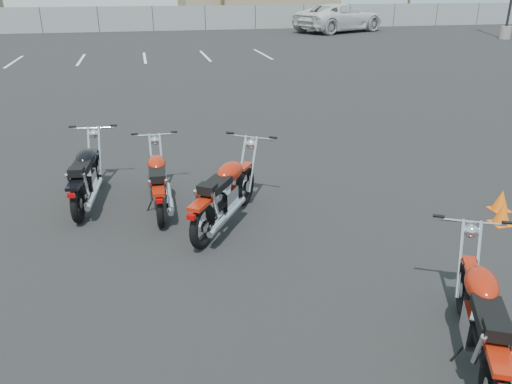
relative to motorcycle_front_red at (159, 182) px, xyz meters
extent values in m
plane|color=black|center=(1.13, -1.82, -0.46)|extent=(120.00, 120.00, 0.00)
torus|color=black|center=(0.01, 0.71, -0.17)|extent=(0.12, 0.58, 0.58)
cylinder|color=silver|center=(0.01, 0.71, -0.17)|extent=(0.10, 0.16, 0.16)
torus|color=black|center=(-0.02, -0.70, -0.17)|extent=(0.12, 0.58, 0.58)
cylinder|color=silver|center=(-0.02, -0.70, -0.17)|extent=(0.10, 0.16, 0.16)
cube|color=black|center=(-0.01, 0.01, -0.13)|extent=(0.12, 1.02, 0.06)
cube|color=silver|center=(-0.01, -0.04, -0.07)|extent=(0.28, 0.37, 0.29)
cylinder|color=silver|center=(-0.01, -0.04, 0.10)|extent=(0.20, 0.25, 0.26)
ellipsoid|color=#A31D0A|center=(-0.01, 0.18, 0.24)|extent=(0.31, 0.57, 0.25)
cube|color=black|center=(-0.02, -0.28, 0.22)|extent=(0.26, 0.54, 0.10)
cube|color=black|center=(-0.02, -0.53, 0.26)|extent=(0.22, 0.18, 0.12)
cube|color=#A31D0A|center=(-0.03, -0.72, 0.14)|extent=(0.18, 0.41, 0.05)
cube|color=#A31D0A|center=(0.01, 0.71, 0.14)|extent=(0.13, 0.33, 0.04)
cylinder|color=silver|center=(0.10, -0.55, 0.08)|extent=(0.05, 0.18, 0.38)
cylinder|color=silver|center=(-0.14, -0.55, 0.08)|extent=(0.05, 0.18, 0.38)
cylinder|color=silver|center=(0.14, -0.29, -0.19)|extent=(0.11, 1.07, 0.12)
cylinder|color=silver|center=(0.13, -0.60, -0.17)|extent=(0.12, 0.35, 0.13)
cylinder|color=silver|center=(0.10, 0.83, 0.14)|extent=(0.05, 0.39, 0.77)
cylinder|color=silver|center=(-0.08, 0.83, 0.14)|extent=(0.05, 0.39, 0.77)
sphere|color=silver|center=(0.01, 0.98, 0.40)|extent=(0.16, 0.16, 0.16)
cylinder|color=silver|center=(0.01, 1.00, 0.49)|extent=(0.68, 0.04, 0.03)
cylinder|color=black|center=(0.35, 0.98, 0.53)|extent=(0.12, 0.04, 0.03)
cylinder|color=black|center=(-0.33, 0.99, 0.53)|extent=(0.12, 0.04, 0.03)
cylinder|color=black|center=(-0.15, -0.09, -0.31)|extent=(0.15, 0.03, 0.29)
cube|color=#990505|center=(-0.03, -0.97, 0.08)|extent=(0.10, 0.06, 0.06)
torus|color=black|center=(-1.08, 1.21, -0.15)|extent=(0.18, 0.62, 0.61)
cylinder|color=silver|center=(-1.08, 1.21, -0.15)|extent=(0.12, 0.17, 0.16)
torus|color=black|center=(-1.24, -0.26, -0.15)|extent=(0.18, 0.62, 0.61)
cylinder|color=silver|center=(-1.24, -0.26, -0.15)|extent=(0.12, 0.17, 0.16)
cube|color=black|center=(-1.16, 0.47, -0.11)|extent=(0.22, 1.08, 0.06)
cube|color=silver|center=(-1.16, 0.42, -0.05)|extent=(0.33, 0.42, 0.31)
cylinder|color=silver|center=(-1.16, 0.42, 0.13)|extent=(0.23, 0.28, 0.27)
ellipsoid|color=black|center=(-1.14, 0.66, 0.28)|extent=(0.38, 0.62, 0.26)
cube|color=black|center=(-1.19, 0.17, 0.26)|extent=(0.33, 0.59, 0.10)
cube|color=black|center=(-1.22, -0.08, 0.30)|extent=(0.24, 0.21, 0.12)
cube|color=black|center=(-1.24, -0.28, 0.17)|extent=(0.23, 0.45, 0.05)
cube|color=black|center=(-1.08, 1.21, 0.17)|extent=(0.17, 0.36, 0.04)
cylinder|color=silver|center=(-1.10, -0.12, 0.10)|extent=(0.07, 0.19, 0.40)
cylinder|color=silver|center=(-1.34, -0.10, 0.10)|extent=(0.07, 0.19, 0.40)
cylinder|color=silver|center=(-1.03, 0.15, -0.17)|extent=(0.21, 1.13, 0.13)
cylinder|color=silver|center=(-1.06, -0.17, -0.15)|extent=(0.16, 0.37, 0.14)
cylinder|color=silver|center=(-0.97, 1.32, 0.17)|extent=(0.09, 0.41, 0.81)
cylinder|color=silver|center=(-1.15, 1.34, 0.17)|extent=(0.09, 0.41, 0.81)
sphere|color=silver|center=(-1.04, 1.50, 0.44)|extent=(0.18, 0.18, 0.16)
cylinder|color=silver|center=(-1.04, 1.52, 0.54)|extent=(0.71, 0.11, 0.03)
cylinder|color=black|center=(-0.69, 1.46, 0.58)|extent=(0.13, 0.05, 0.04)
cylinder|color=black|center=(-1.40, 1.53, 0.58)|extent=(0.13, 0.05, 0.04)
cylinder|color=black|center=(-1.31, 0.39, -0.31)|extent=(0.16, 0.04, 0.31)
cube|color=#990505|center=(-1.27, -0.55, 0.10)|extent=(0.11, 0.07, 0.06)
torus|color=black|center=(1.38, -0.16, -0.13)|extent=(0.46, 0.61, 0.65)
cylinder|color=silver|center=(1.38, -0.16, -0.13)|extent=(0.19, 0.20, 0.17)
torus|color=black|center=(0.52, -1.47, -0.13)|extent=(0.46, 0.61, 0.65)
cylinder|color=silver|center=(0.52, -1.47, -0.13)|extent=(0.19, 0.20, 0.17)
cube|color=black|center=(0.95, -0.82, -0.09)|extent=(0.72, 1.01, 0.06)
cube|color=silver|center=(0.92, -0.86, -0.03)|extent=(0.48, 0.51, 0.32)
cylinder|color=silver|center=(0.92, -0.86, 0.17)|extent=(0.33, 0.35, 0.29)
ellipsoid|color=#A31D0A|center=(1.06, -0.66, 0.32)|extent=(0.62, 0.71, 0.28)
cube|color=black|center=(0.77, -1.09, 0.30)|extent=(0.56, 0.65, 0.11)
cube|color=black|center=(0.62, -1.31, 0.34)|extent=(0.31, 0.29, 0.13)
cube|color=#A31D0A|center=(0.50, -1.49, 0.21)|extent=(0.41, 0.49, 0.05)
cube|color=#A31D0A|center=(1.38, -0.16, 0.21)|extent=(0.32, 0.38, 0.04)
cylinder|color=silver|center=(0.71, -1.41, 0.14)|extent=(0.15, 0.20, 0.43)
cylinder|color=silver|center=(0.50, -1.27, 0.14)|extent=(0.15, 0.20, 0.43)
cylinder|color=silver|center=(0.91, -1.18, -0.16)|extent=(0.74, 1.05, 0.14)
cylinder|color=silver|center=(0.72, -1.47, -0.13)|extent=(0.32, 0.39, 0.14)
cylinder|color=silver|center=(1.53, -0.11, 0.21)|extent=(0.28, 0.39, 0.85)
cylinder|color=silver|center=(1.37, 0.00, 0.21)|extent=(0.28, 0.39, 0.85)
sphere|color=silver|center=(1.55, 0.09, 0.49)|extent=(0.24, 0.24, 0.17)
cylinder|color=silver|center=(1.56, 0.11, 0.60)|extent=(0.65, 0.44, 0.03)
cylinder|color=black|center=(1.86, -0.12, 0.65)|extent=(0.13, 0.10, 0.04)
cylinder|color=black|center=(1.23, 0.30, 0.65)|extent=(0.13, 0.10, 0.04)
cylinder|color=black|center=(0.76, -0.82, -0.30)|extent=(0.16, 0.12, 0.32)
cube|color=#990505|center=(0.35, -1.73, 0.14)|extent=(0.13, 0.11, 0.06)
torus|color=black|center=(3.14, -3.63, -0.16)|extent=(0.37, 0.59, 0.61)
cylinder|color=silver|center=(3.14, -3.63, -0.16)|extent=(0.16, 0.19, 0.16)
cube|color=black|center=(2.81, -4.29, -0.11)|extent=(0.56, 1.00, 0.06)
cube|color=silver|center=(2.79, -4.34, -0.05)|extent=(0.42, 0.47, 0.30)
cylinder|color=silver|center=(2.79, -4.34, 0.13)|extent=(0.29, 0.32, 0.27)
ellipsoid|color=#A31D0A|center=(2.89, -4.13, 0.27)|extent=(0.54, 0.66, 0.26)
cube|color=black|center=(2.68, -4.56, 0.25)|extent=(0.48, 0.62, 0.10)
cube|color=black|center=(2.57, -4.79, 0.29)|extent=(0.28, 0.26, 0.12)
cube|color=#A31D0A|center=(2.48, -4.97, 0.16)|extent=(0.35, 0.46, 0.05)
cube|color=#A31D0A|center=(3.14, -3.63, 0.16)|extent=(0.27, 0.37, 0.04)
cylinder|color=silver|center=(2.67, -4.87, 0.10)|extent=(0.13, 0.19, 0.40)
cylinder|color=silver|center=(2.45, -4.76, 0.10)|extent=(0.13, 0.19, 0.40)
cylinder|color=silver|center=(2.82, -4.63, -0.18)|extent=(0.57, 1.04, 0.13)
cylinder|color=silver|center=(2.68, -4.92, -0.16)|extent=(0.27, 0.37, 0.13)
cylinder|color=silver|center=(3.27, -3.56, 0.17)|extent=(0.22, 0.38, 0.80)
cylinder|color=silver|center=(3.11, -3.48, 0.17)|extent=(0.22, 0.38, 0.80)
sphere|color=silver|center=(3.26, -3.38, 0.43)|extent=(0.22, 0.22, 0.16)
cylinder|color=silver|center=(3.27, -3.36, 0.53)|extent=(0.65, 0.34, 0.03)
cylinder|color=black|center=(3.58, -3.53, 0.57)|extent=(0.12, 0.09, 0.04)
cylinder|color=black|center=(2.94, -3.22, 0.57)|extent=(0.12, 0.09, 0.04)
cylinder|color=black|center=(2.64, -4.32, -0.31)|extent=(0.15, 0.09, 0.30)
cone|color=#F15F0C|center=(5.05, -1.77, -0.28)|extent=(0.26, 0.26, 0.33)
cube|color=#F15F0C|center=(5.05, -1.77, -0.45)|extent=(0.28, 0.28, 0.01)
cone|color=#F15F0C|center=(5.37, -1.32, -0.28)|extent=(0.26, 0.26, 0.33)
cube|color=#F15F0C|center=(5.37, -1.32, -0.45)|extent=(0.29, 0.29, 0.01)
cylinder|color=gray|center=(23.41, 22.03, -0.06)|extent=(0.70, 0.70, 0.80)
cube|color=gray|center=(1.13, 33.18, 0.44)|extent=(80.00, 0.04, 1.80)
cylinder|color=black|center=(-6.87, 33.18, 0.44)|extent=(0.06, 0.06, 1.80)
cylinder|color=black|center=(-2.87, 33.18, 0.44)|extent=(0.06, 0.06, 1.80)
cylinder|color=black|center=(1.13, 33.18, 0.44)|extent=(0.06, 0.06, 1.80)
cylinder|color=black|center=(5.13, 33.18, 0.44)|extent=(0.06, 0.06, 1.80)
cylinder|color=black|center=(9.13, 33.18, 0.44)|extent=(0.06, 0.06, 1.80)
cylinder|color=black|center=(13.13, 33.18, 0.44)|extent=(0.06, 0.06, 1.80)
cylinder|color=black|center=(17.13, 33.18, 0.44)|extent=(0.06, 0.06, 1.80)
cylinder|color=black|center=(21.13, 33.18, 0.44)|extent=(0.06, 0.06, 1.80)
cylinder|color=black|center=(25.13, 33.18, 0.44)|extent=(0.06, 0.06, 1.80)
cylinder|color=black|center=(29.13, 33.18, 0.44)|extent=(0.06, 0.06, 1.80)
cube|color=#8C7A5A|center=(11.13, 42.18, 1.24)|extent=(14.00, 9.00, 3.40)
cube|color=silver|center=(-5.87, 18.18, -0.46)|extent=(0.12, 4.00, 0.01)
cube|color=silver|center=(-2.87, 18.18, -0.46)|extent=(0.12, 4.00, 0.01)
cube|color=silver|center=(0.13, 18.18, -0.46)|extent=(0.12, 4.00, 0.01)
cube|color=silver|center=(3.13, 18.18, -0.46)|extent=(0.12, 4.00, 0.01)
cube|color=silver|center=(6.13, 18.18, -0.46)|extent=(0.12, 4.00, 0.01)
imported|color=silver|center=(14.70, 29.31, 1.13)|extent=(6.64, 8.97, 3.17)
camera|label=1|loc=(-0.13, -7.61, 2.95)|focal=35.00mm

